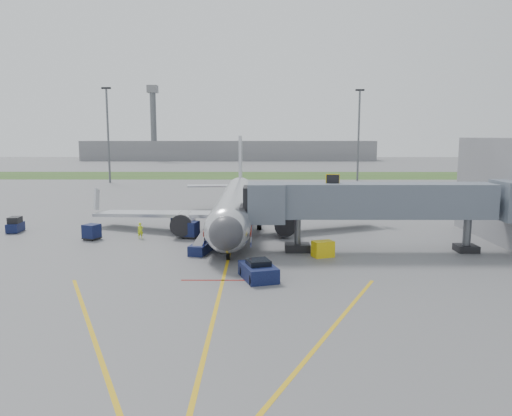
{
  "coord_description": "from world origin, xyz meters",
  "views": [
    {
      "loc": [
        2.56,
        -38.43,
        10.25
      ],
      "look_at": [
        2.28,
        9.82,
        3.2
      ],
      "focal_mm": 35.0,
      "sensor_mm": 36.0,
      "label": 1
    }
  ],
  "objects_px": {
    "pushback_tug": "(258,271)",
    "ramp_worker": "(140,231)",
    "baggage_tug": "(15,225)",
    "belt_loader": "(202,247)",
    "airliner": "(235,206)"
  },
  "relations": [
    {
      "from": "airliner",
      "to": "ramp_worker",
      "type": "relative_size",
      "value": 22.21
    },
    {
      "from": "belt_loader",
      "to": "ramp_worker",
      "type": "distance_m",
      "value": 9.08
    },
    {
      "from": "baggage_tug",
      "to": "belt_loader",
      "type": "height_order",
      "value": "belt_loader"
    },
    {
      "from": "baggage_tug",
      "to": "airliner",
      "type": "bearing_deg",
      "value": 3.45
    },
    {
      "from": "baggage_tug",
      "to": "belt_loader",
      "type": "xyz_separation_m",
      "value": [
        21.0,
        -9.31,
        -0.22
      ]
    },
    {
      "from": "baggage_tug",
      "to": "ramp_worker",
      "type": "distance_m",
      "value": 14.57
    },
    {
      "from": "pushback_tug",
      "to": "airliner",
      "type": "bearing_deg",
      "value": 97.59
    },
    {
      "from": "ramp_worker",
      "to": "pushback_tug",
      "type": "bearing_deg",
      "value": -77.21
    },
    {
      "from": "belt_loader",
      "to": "ramp_worker",
      "type": "bearing_deg",
      "value": 138.69
    },
    {
      "from": "pushback_tug",
      "to": "baggage_tug",
      "type": "xyz_separation_m",
      "value": [
        -26.02,
        17.5,
        0.12
      ]
    },
    {
      "from": "pushback_tug",
      "to": "baggage_tug",
      "type": "height_order",
      "value": "baggage_tug"
    },
    {
      "from": "airliner",
      "to": "pushback_tug",
      "type": "distance_m",
      "value": 19.2
    },
    {
      "from": "airliner",
      "to": "ramp_worker",
      "type": "height_order",
      "value": "airliner"
    },
    {
      "from": "pushback_tug",
      "to": "ramp_worker",
      "type": "relative_size",
      "value": 2.44
    },
    {
      "from": "airliner",
      "to": "ramp_worker",
      "type": "bearing_deg",
      "value": -153.04
    }
  ]
}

